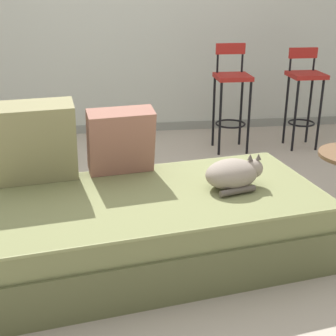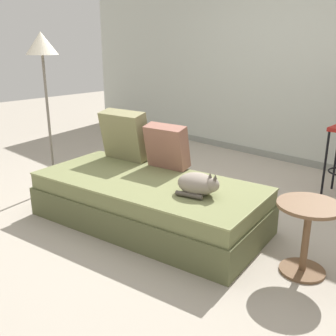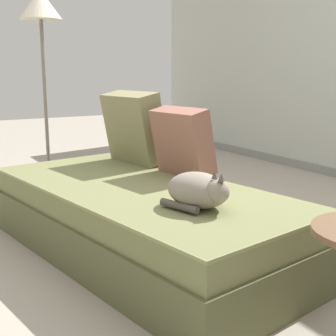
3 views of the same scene
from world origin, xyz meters
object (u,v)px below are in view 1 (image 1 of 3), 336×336
(cat, at_px, (234,174))
(throw_pillow_corner, at_px, (34,142))
(bar_stool_by_doorway, at_px, (304,88))
(throw_pillow_middle, at_px, (121,141))
(bar_stool_near_window, at_px, (232,90))
(couch, at_px, (145,227))

(cat, bearing_deg, throw_pillow_corner, 168.85)
(throw_pillow_corner, bearing_deg, bar_stool_by_doorway, 34.61)
(throw_pillow_middle, distance_m, cat, 0.72)
(bar_stool_near_window, bearing_deg, throw_pillow_corner, -135.00)
(throw_pillow_corner, relative_size, cat, 1.35)
(throw_pillow_corner, height_order, throw_pillow_middle, throw_pillow_corner)
(throw_pillow_middle, bearing_deg, cat, -25.76)
(couch, relative_size, bar_stool_near_window, 2.16)
(throw_pillow_middle, distance_m, bar_stool_by_doorway, 2.37)
(throw_pillow_middle, bearing_deg, bar_stool_by_doorway, 39.92)
(cat, distance_m, bar_stool_by_doorway, 2.18)
(couch, height_order, bar_stool_near_window, bar_stool_near_window)
(cat, xyz_separation_m, bar_stool_near_window, (0.46, 1.83, 0.09))
(throw_pillow_corner, xyz_separation_m, throw_pillow_middle, (0.51, 0.08, -0.04))
(couch, bearing_deg, throw_pillow_middle, 107.18)
(couch, xyz_separation_m, cat, (0.53, 0.05, 0.29))
(couch, distance_m, bar_stool_near_window, 2.15)
(bar_stool_near_window, xyz_separation_m, bar_stool_by_doorway, (0.72, 0.00, 0.00))
(bar_stool_near_window, bearing_deg, couch, -117.73)
(throw_pillow_corner, distance_m, throw_pillow_middle, 0.51)
(couch, height_order, bar_stool_by_doorway, bar_stool_by_doorway)
(throw_pillow_corner, distance_m, cat, 1.18)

